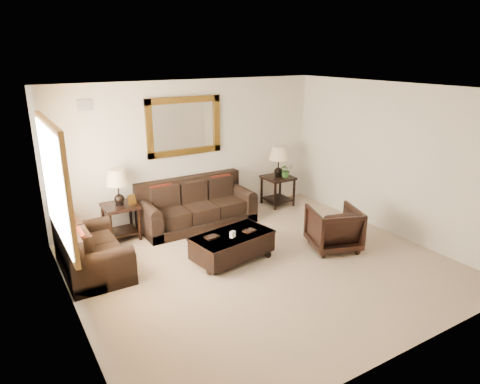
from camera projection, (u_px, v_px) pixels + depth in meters
room at (264, 183)px, 6.27m from camera, size 5.51×5.01×2.71m
window at (56, 183)px, 5.61m from camera, size 0.07×1.96×1.66m
mirror at (184, 126)px, 8.05m from camera, size 1.50×0.06×1.10m
air_vent at (85, 105)px, 7.04m from camera, size 0.25×0.02×0.18m
sofa at (196, 209)px, 8.21m from camera, size 2.16×0.93×0.88m
loveseat at (89, 253)px, 6.41m from camera, size 0.88×1.49×0.84m
end_table_left at (119, 194)px, 7.42m from camera, size 0.58×0.58×1.28m
end_table_right at (278, 167)px, 9.10m from camera, size 0.59×0.59×1.29m
coffee_table at (232, 244)px, 6.82m from camera, size 1.38×0.89×0.54m
armchair at (334, 226)px, 7.18m from camera, size 0.97×0.94×0.80m
potted_plant at (286, 171)px, 9.11m from camera, size 0.36×0.38×0.23m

